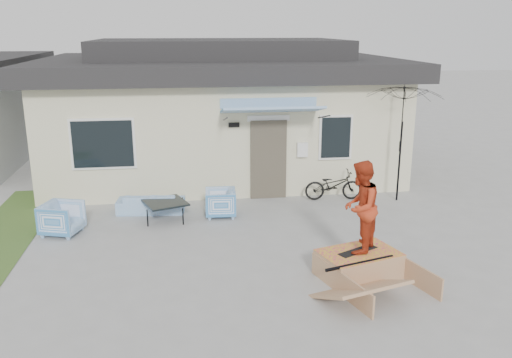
{
  "coord_description": "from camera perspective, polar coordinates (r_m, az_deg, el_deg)",
  "views": [
    {
      "loc": [
        -1.21,
        -9.05,
        4.41
      ],
      "look_at": [
        0.3,
        1.8,
        1.3
      ],
      "focal_mm": 37.58,
      "sensor_mm": 36.0,
      "label": 1
    }
  ],
  "objects": [
    {
      "name": "skateboard",
      "position": [
        10.03,
        10.79,
        -7.46
      ],
      "size": [
        0.83,
        0.56,
        0.05
      ],
      "primitive_type": "cube",
      "rotation": [
        0.0,
        0.0,
        0.48
      ],
      "color": "black",
      "rests_on": "skate_ramp"
    },
    {
      "name": "bicycle",
      "position": [
        14.24,
        8.25,
        -0.32
      ],
      "size": [
        1.54,
        0.62,
        0.97
      ],
      "primitive_type": "imported",
      "rotation": [
        0.0,
        0.0,
        1.51
      ],
      "color": "black",
      "rests_on": "ground"
    },
    {
      "name": "coffee_table",
      "position": [
        12.89,
        -9.59,
        -3.34
      ],
      "size": [
        1.17,
        1.17,
        0.45
      ],
      "primitive_type": "cube",
      "rotation": [
        0.0,
        0.0,
        0.37
      ],
      "color": "black",
      "rests_on": "ground"
    },
    {
      "name": "armchair_left",
      "position": [
        12.53,
        -19.97,
        -3.82
      ],
      "size": [
        0.92,
        0.95,
        0.8
      ],
      "primitive_type": "imported",
      "rotation": [
        0.0,
        0.0,
        1.27
      ],
      "color": "#307ABD",
      "rests_on": "ground"
    },
    {
      "name": "patio_umbrella",
      "position": [
        14.25,
        15.21,
        4.53
      ],
      "size": [
        2.32,
        2.21,
        2.2
      ],
      "color": "black",
      "rests_on": "ground"
    },
    {
      "name": "ground",
      "position": [
        10.14,
        -0.29,
        -9.93
      ],
      "size": [
        90.0,
        90.0,
        0.0
      ],
      "primitive_type": "plane",
      "color": "gray",
      "rests_on": "ground"
    },
    {
      "name": "loveseat",
      "position": [
        13.44,
        -11.13,
        -2.18
      ],
      "size": [
        1.68,
        0.63,
        0.64
      ],
      "primitive_type": "imported",
      "rotation": [
        0.0,
        0.0,
        3.05
      ],
      "color": "#307ABD",
      "rests_on": "ground"
    },
    {
      "name": "house",
      "position": [
        17.27,
        -3.85,
        7.6
      ],
      "size": [
        10.8,
        8.49,
        4.1
      ],
      "color": "beige",
      "rests_on": "ground"
    },
    {
      "name": "armchair_right",
      "position": [
        12.94,
        -3.83,
        -2.4
      ],
      "size": [
        0.71,
        0.75,
        0.74
      ],
      "primitive_type": "imported",
      "rotation": [
        0.0,
        0.0,
        -1.62
      ],
      "color": "#307ABD",
      "rests_on": "ground"
    },
    {
      "name": "skate_ramp",
      "position": [
        10.1,
        10.87,
        -8.89
      ],
      "size": [
        1.87,
        2.18,
        0.46
      ],
      "primitive_type": null,
      "rotation": [
        0.0,
        0.0,
        0.29
      ],
      "color": "#A97C56",
      "rests_on": "ground"
    },
    {
      "name": "skater",
      "position": [
        9.73,
        11.06,
        -2.76
      ],
      "size": [
        0.99,
        1.04,
        1.68
      ],
      "primitive_type": "imported",
      "rotation": [
        0.0,
        0.0,
        4.12
      ],
      "color": "#B33519",
      "rests_on": "skateboard"
    }
  ]
}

